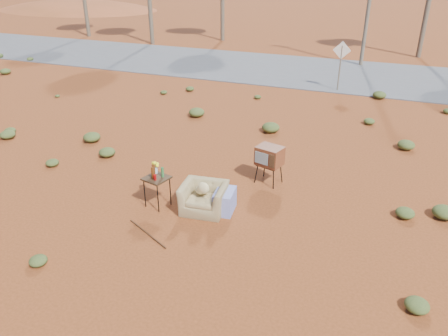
% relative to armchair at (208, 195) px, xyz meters
% --- Properties ---
extents(ground, '(140.00, 140.00, 0.00)m').
position_rel_armchair_xyz_m(ground, '(-0.05, -0.42, -0.43)').
color(ground, brown).
rests_on(ground, ground).
extents(highway, '(140.00, 7.00, 0.04)m').
position_rel_armchair_xyz_m(highway, '(-0.05, 14.58, -0.41)').
color(highway, '#565659').
rests_on(highway, ground).
extents(dirt_mound, '(26.00, 18.00, 2.00)m').
position_rel_armchair_xyz_m(dirt_mound, '(-30.05, 33.58, -0.43)').
color(dirt_mound, '#9D4726').
rests_on(dirt_mound, ground).
extents(armchair, '(1.30, 0.92, 0.92)m').
position_rel_armchair_xyz_m(armchair, '(0.00, 0.00, 0.00)').
color(armchair, '#907A4E').
rests_on(armchair, ground).
extents(tv_unit, '(0.77, 0.68, 1.05)m').
position_rel_armchair_xyz_m(tv_unit, '(0.97, 1.90, 0.35)').
color(tv_unit, black).
rests_on(tv_unit, ground).
extents(side_table, '(0.66, 0.66, 1.09)m').
position_rel_armchair_xyz_m(side_table, '(-1.25, -0.20, 0.38)').
color(side_table, '#372314').
rests_on(side_table, ground).
extents(rusty_bar, '(1.27, 0.68, 0.04)m').
position_rel_armchair_xyz_m(rusty_bar, '(-0.85, -1.41, -0.41)').
color(rusty_bar, '#4C2914').
rests_on(rusty_bar, ground).
extents(road_sign, '(0.78, 0.06, 2.19)m').
position_rel_armchair_xyz_m(road_sign, '(1.45, 11.58, 1.07)').
color(road_sign, brown).
rests_on(road_sign, ground).
extents(scrub_patch, '(17.49, 8.07, 0.33)m').
position_rel_armchair_xyz_m(scrub_patch, '(-0.88, 3.99, -0.29)').
color(scrub_patch, '#485123').
rests_on(scrub_patch, ground).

